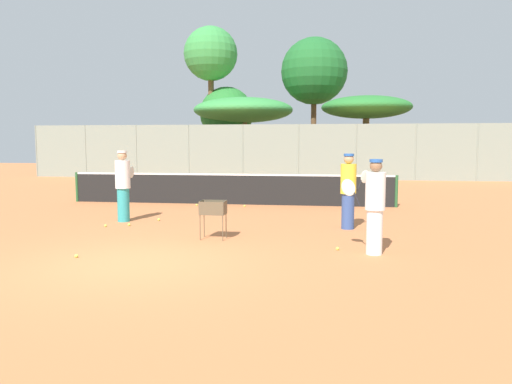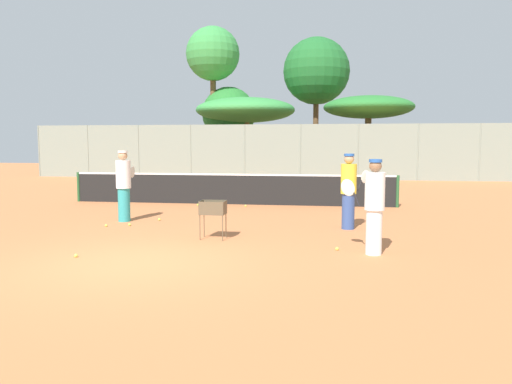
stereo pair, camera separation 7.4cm
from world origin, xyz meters
TOP-DOWN VIEW (x-y plane):
  - ground_plane at (0.00, 0.00)m, footprint 80.00×80.00m
  - tennis_net at (0.00, 8.68)m, footprint 11.43×0.10m
  - back_fence at (-0.00, 20.95)m, footprint 29.86×0.08m
  - tree_0 at (2.33, 26.93)m, footprint 4.58×4.58m
  - tree_1 at (5.66, 23.38)m, footprint 5.52×5.52m
  - tree_2 at (-2.24, 24.62)m, footprint 6.56×6.56m
  - tree_3 at (-4.43, 24.67)m, footprint 3.56×3.56m
  - tree_4 at (-3.52, 25.41)m, footprint 3.64×3.64m
  - player_white_outfit at (4.31, 1.41)m, footprint 0.88×0.52m
  - player_red_cap at (3.92, 4.22)m, footprint 0.78×0.70m
  - player_yellow_shirt at (-2.10, 4.53)m, footprint 0.40×0.97m
  - ball_cart at (0.89, 2.46)m, footprint 0.56×0.41m
  - tennis_ball_0 at (-2.60, 5.60)m, footprint 0.07×0.07m
  - tennis_ball_1 at (-1.24, 0.30)m, footprint 0.07×0.07m
  - tennis_ball_2 at (3.62, 1.66)m, footprint 0.07×0.07m
  - tennis_ball_3 at (-1.67, 3.84)m, footprint 0.07×0.07m
  - tennis_ball_4 at (-1.20, 4.79)m, footprint 0.07×0.07m
  - tennis_ball_5 at (0.65, 8.07)m, footprint 0.07×0.07m
  - tennis_ball_6 at (-1.02, 8.11)m, footprint 0.07×0.07m
  - tennis_ball_7 at (-2.20, 3.61)m, footprint 0.07×0.07m

SIDE VIEW (x-z plane):
  - ground_plane at x=0.00m, z-range 0.00..0.00m
  - tennis_ball_0 at x=-2.60m, z-range 0.00..0.07m
  - tennis_ball_1 at x=-1.24m, z-range 0.00..0.07m
  - tennis_ball_2 at x=3.62m, z-range 0.00..0.07m
  - tennis_ball_3 at x=-1.67m, z-range 0.00..0.07m
  - tennis_ball_4 at x=-1.20m, z-range 0.00..0.07m
  - tennis_ball_5 at x=0.65m, z-range 0.00..0.07m
  - tennis_ball_6 at x=-1.02m, z-range 0.00..0.07m
  - tennis_ball_7 at x=-2.20m, z-range 0.00..0.07m
  - tennis_net at x=0.00m, z-range 0.02..1.09m
  - ball_cart at x=0.89m, z-range 0.20..1.06m
  - player_white_outfit at x=4.31m, z-range 0.03..1.87m
  - player_red_cap at x=3.92m, z-range 0.03..1.91m
  - player_yellow_shirt at x=-2.10m, z-range 0.04..1.97m
  - back_fence at x=0.00m, z-range 0.00..3.21m
  - tree_4 at x=-3.52m, z-range 1.12..7.05m
  - tree_2 at x=-2.24m, z-range 1.70..6.80m
  - tree_1 at x=5.66m, z-range 1.78..6.78m
  - tree_0 at x=2.33m, z-range 2.35..11.69m
  - tree_3 at x=-4.43m, z-range 3.02..12.80m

